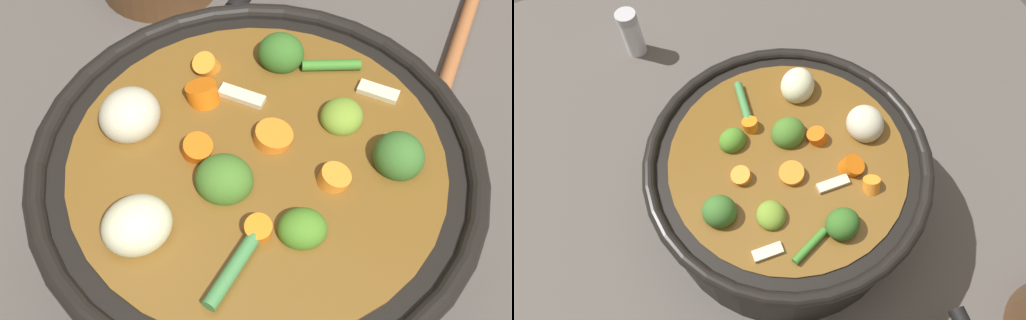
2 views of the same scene
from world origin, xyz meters
TOP-DOWN VIEW (x-y plane):
  - ground_plane at (0.00, 0.00)m, footprint 1.10×1.10m
  - cooking_pot at (-0.00, 0.00)m, footprint 0.32×0.32m
  - salt_shaker at (-0.35, -0.10)m, footprint 0.03×0.03m

SIDE VIEW (x-z plane):
  - ground_plane at x=0.00m, z-range 0.00..0.00m
  - salt_shaker at x=-0.35m, z-range 0.00..0.08m
  - cooking_pot at x=0.00m, z-range -0.01..0.15m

